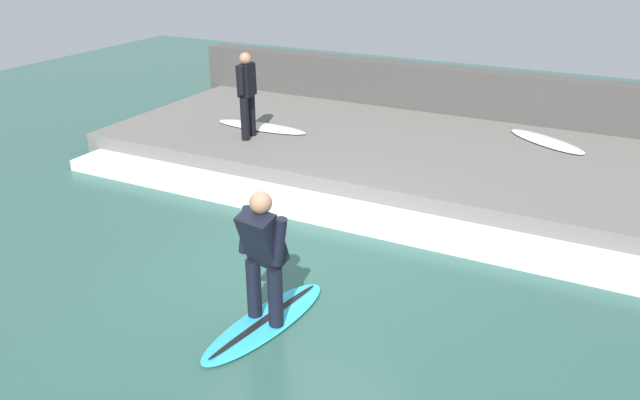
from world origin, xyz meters
name	(u,v)px	position (x,y,z in m)	size (l,w,h in m)	color
ground_plane	(298,266)	(0.00, 0.00, 0.00)	(28.00, 28.00, 0.00)	#2D564C
concrete_ledge	(405,155)	(4.13, 0.00, 0.23)	(4.40, 11.33, 0.45)	#66635E
back_wall	(445,100)	(6.58, 0.00, 0.70)	(0.50, 11.89, 1.40)	#474442
wave_foam_crest	(347,215)	(1.56, 0.00, 0.10)	(0.73, 10.76, 0.20)	silver
surfboard_riding	(266,321)	(-1.29, -0.30, 0.03)	(2.00, 0.85, 0.07)	#2DADD1
surfer_riding	(263,251)	(-1.29, -0.30, 0.92)	(0.49, 0.66, 1.55)	black
surfer_waiting_near	(247,91)	(3.15, 2.76, 1.34)	(0.53, 0.28, 1.58)	black
surfboard_waiting_near	(261,127)	(3.75, 2.86, 0.48)	(0.50, 1.97, 0.06)	white
surfboard_spare	(546,141)	(5.34, -2.28, 0.48)	(1.35, 1.67, 0.06)	silver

